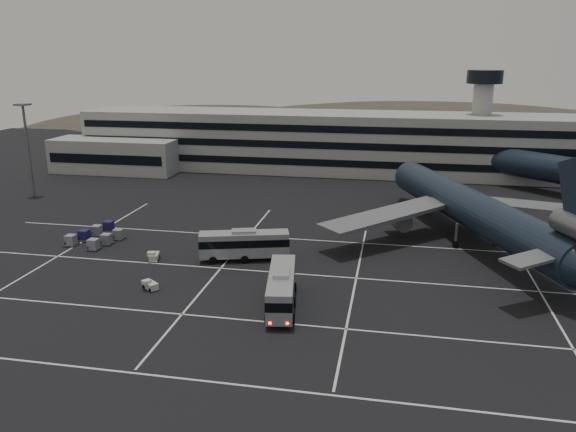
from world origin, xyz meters
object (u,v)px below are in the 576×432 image
object	(u,v)px
trijet_main	(473,210)
bus_near	(281,287)
bus_far	(244,243)
tug_a	(154,256)
uld_cluster	(97,236)

from	to	relation	value
trijet_main	bus_near	bearing A→B (deg)	-152.73
bus_near	bus_far	world-z (taller)	bus_near
trijet_main	bus_near	size ratio (longest dim) A/B	4.38
bus_near	tug_a	distance (m)	23.07
trijet_main	uld_cluster	xyz separation A→B (m)	(-55.86, -9.63, -4.45)
uld_cluster	bus_far	bearing A→B (deg)	-8.68
tug_a	uld_cluster	size ratio (longest dim) A/B	0.22
bus_near	uld_cluster	bearing A→B (deg)	142.77
bus_far	uld_cluster	xyz separation A→B (m)	(-24.26, 3.71, -1.58)
bus_near	tug_a	world-z (taller)	bus_near
bus_near	bus_far	xyz separation A→B (m)	(-8.05, 13.67, -0.01)
tug_a	uld_cluster	world-z (taller)	uld_cluster
tug_a	uld_cluster	xyz separation A→B (m)	(-12.09, 6.42, 0.18)
tug_a	uld_cluster	distance (m)	13.69
trijet_main	bus_far	size ratio (longest dim) A/B	4.39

